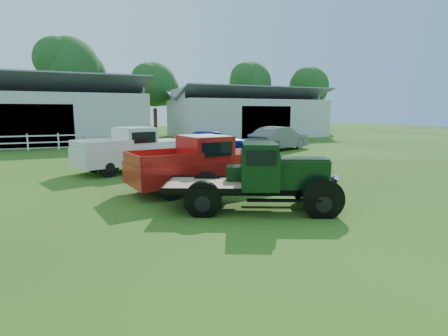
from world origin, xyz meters
name	(u,v)px	position (x,y,z in m)	size (l,w,h in m)	color
ground	(235,213)	(0.00, 0.00, 0.00)	(120.00, 120.00, 0.00)	#304516
shed_left	(34,111)	(-7.00, 26.00, 2.80)	(18.80, 10.20, 5.60)	#B7B7B7
shed_right	(247,113)	(14.00, 27.00, 2.60)	(16.80, 9.20, 5.20)	#B7B7B7
fence_rail	(11,142)	(-8.00, 20.00, 0.60)	(14.20, 0.16, 1.20)	white
tree_b	(70,84)	(-4.00, 34.00, 5.75)	(6.90, 6.90, 11.50)	#20521B
tree_c	(155,96)	(5.00, 33.00, 4.50)	(5.40, 5.40, 9.00)	#20521B
tree_d	(250,95)	(18.00, 34.00, 5.00)	(6.00, 6.00, 10.00)	#20521B
tree_e	(308,97)	(26.00, 32.00, 4.75)	(5.70, 5.70, 9.50)	#20521B
vintage_flatbed	(256,177)	(0.69, 0.10, 0.94)	(4.74, 1.88, 1.88)	black
red_pickup	(202,162)	(0.19, 3.13, 0.96)	(5.29, 2.03, 1.93)	#AF1612
white_pickup	(133,150)	(-1.42, 8.23, 0.99)	(5.37, 2.08, 1.97)	silver
misc_car_blue	(213,141)	(4.62, 13.43, 0.80)	(1.89, 4.70, 1.60)	navy
misc_car_grey	(279,138)	(9.65, 13.16, 0.84)	(1.77, 5.07, 1.67)	#5F5F5F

